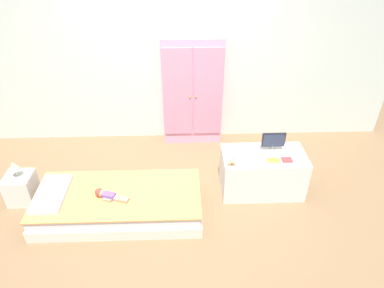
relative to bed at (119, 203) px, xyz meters
name	(u,v)px	position (x,y,z in m)	size (l,w,h in m)	color
ground_plane	(169,206)	(0.56, 0.10, -0.15)	(10.00, 10.00, 0.02)	brown
back_wall	(168,49)	(0.56, 1.67, 1.21)	(6.40, 0.05, 2.70)	silver
bed	(119,203)	(0.00, 0.00, 0.00)	(1.84, 0.84, 0.28)	silver
pillow	(51,194)	(-0.72, 0.00, 0.17)	(0.32, 0.60, 0.05)	silver
doll	(105,195)	(-0.12, -0.05, 0.18)	(0.38, 0.19, 0.10)	#6B4CB2
nightstand	(21,188)	(-1.17, 0.25, 0.04)	(0.31, 0.31, 0.36)	silver
table_lamp	(14,166)	(-1.17, 0.25, 0.36)	(0.12, 0.12, 0.20)	#B7B2AD
wardrobe	(193,93)	(0.89, 1.52, 0.64)	(0.83, 0.25, 1.56)	#E599BC
tv_stand	(262,172)	(1.69, 0.35, 0.12)	(0.98, 0.52, 0.52)	silver
tv_monitor	(273,141)	(1.79, 0.44, 0.52)	(0.27, 0.10, 0.24)	#99999E
rocking_horse_toy	(233,161)	(1.28, 0.16, 0.43)	(0.09, 0.04, 0.11)	#8E6642
book_yellow	(273,160)	(1.76, 0.23, 0.39)	(0.15, 0.09, 0.01)	gold
book_red	(287,160)	(1.92, 0.23, 0.39)	(0.12, 0.10, 0.01)	#CC3838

